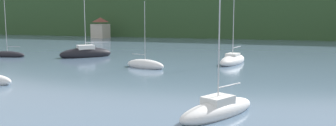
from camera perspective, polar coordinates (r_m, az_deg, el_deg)
wooded_hillside at (r=119.83m, az=2.90°, el=7.52°), size 352.00×46.46×37.11m
shore_building_west at (r=94.64m, az=-10.91°, el=5.60°), size 3.61×4.67×5.38m
sailboat_far_1 at (r=50.14m, az=-13.21°, el=1.52°), size 6.74×6.84×10.15m
sailboat_mid_2 at (r=20.15m, az=8.10°, el=-7.52°), size 4.24×6.13×9.15m
sailboat_far_4 at (r=54.02m, az=-24.64°, el=1.21°), size 5.49×2.08×8.24m
sailboat_far_6 at (r=42.65m, az=10.45°, el=0.44°), size 3.14×7.25×10.49m
sailboat_far_10 at (r=38.52m, az=-3.74°, el=-0.33°), size 5.16×2.96×7.56m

